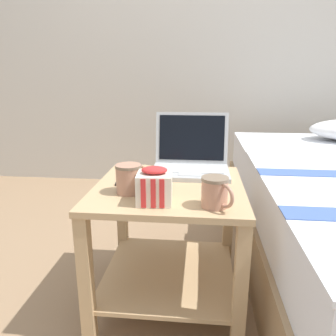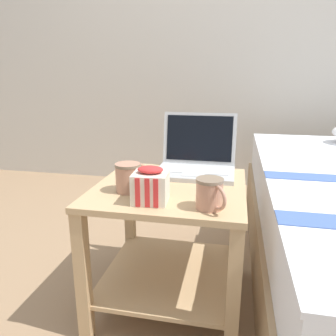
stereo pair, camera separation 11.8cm
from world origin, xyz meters
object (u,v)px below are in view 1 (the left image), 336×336
Objects in this scene: laptop at (191,160)px; snack_bag at (155,186)px; mug_front_left at (129,177)px; mug_front_right at (215,191)px; cell_phone at (127,179)px.

laptop is 2.67× the size of snack_bag.
mug_front_left is (-0.21, -0.29, 0.01)m from laptop.
snack_bag is (0.10, -0.09, -0.00)m from mug_front_left.
mug_front_right is at bearing -19.57° from mug_front_left.
snack_bag is 0.28m from cell_phone.
laptop is 2.87× the size of mug_front_right.
cell_phone is (-0.34, 0.25, -0.05)m from mug_front_right.
snack_bag reaches higher than mug_front_right.
cell_phone is at bearing 106.44° from mug_front_left.
mug_front_right reaches higher than cell_phone.
mug_front_right is 0.42m from cell_phone.
laptop is at bearing 74.62° from snack_bag.
mug_front_left is at bearing 160.43° from mug_front_right.
laptop is 0.29m from cell_phone.
mug_front_right is (0.30, -0.11, -0.00)m from mug_front_left.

